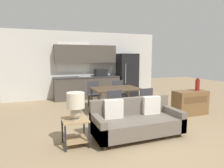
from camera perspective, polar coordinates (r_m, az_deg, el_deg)
The scene contains 14 objects.
ground_plane at distance 4.38m, azimuth 7.23°, elevation -14.98°, with size 20.00×20.00×0.00m, color #9E8460.
wall_back at distance 8.41m, azimuth -7.80°, elevation 5.46°, with size 6.40×0.07×2.70m.
kitchen_counter at distance 8.16m, azimuth -7.11°, elevation 1.79°, with size 2.64×0.65×2.15m.
refrigerator at distance 8.66m, azimuth 4.38°, elevation 2.62°, with size 0.80×0.70×1.82m.
dining_table at distance 6.01m, azimuth 1.06°, elevation -1.75°, with size 1.39×0.99×0.76m.
couch at distance 4.37m, azimuth 6.81°, elevation -10.50°, with size 1.89×0.80×0.81m.
side_table at distance 3.96m, azimuth -10.46°, elevation -12.17°, with size 0.48×0.48×0.52m.
table_lamp at distance 3.79m, azimuth -10.33°, elevation -5.43°, with size 0.33×0.33×0.52m.
credenza at distance 6.32m, azimuth 21.41°, elevation -4.97°, with size 1.00×0.47×0.70m.
vase at distance 6.36m, azimuth 23.24°, elevation -0.22°, with size 0.13×0.13×0.37m.
dining_chair_near_left at distance 5.11m, azimuth 0.10°, elevation -5.83°, with size 0.45×0.45×0.87m.
dining_chair_far_right at distance 6.95m, azimuth 1.98°, elevation -2.17°, with size 0.43×0.43×0.87m.
dining_chair_near_right at distance 5.47m, azimuth 8.97°, elevation -5.02°, with size 0.46×0.46×0.87m.
dining_chair_far_left at distance 6.73m, azimuth -5.23°, elevation -2.53°, with size 0.47×0.47×0.87m.
Camera 1 is at (-1.93, -3.55, 1.69)m, focal length 32.00 mm.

